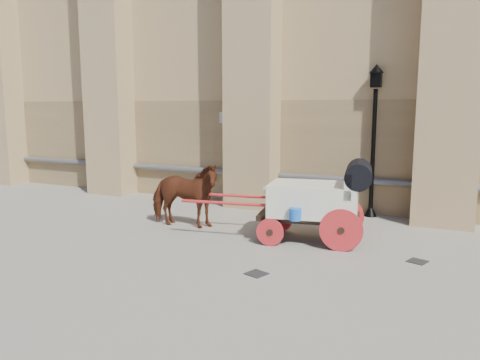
% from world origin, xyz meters
% --- Properties ---
extents(ground, '(90.00, 90.00, 0.00)m').
position_xyz_m(ground, '(0.00, 0.00, 0.00)').
color(ground, gray).
rests_on(ground, ground).
extents(horse, '(1.92, 1.07, 1.54)m').
position_xyz_m(horse, '(-1.53, 0.82, 0.77)').
color(horse, '#642C16').
rests_on(horse, ground).
extents(carriage, '(4.08, 1.71, 1.73)m').
position_xyz_m(carriage, '(1.68, 0.99, 0.93)').
color(carriage, black).
rests_on(carriage, ground).
extents(street_lamp, '(0.36, 0.36, 3.87)m').
position_xyz_m(street_lamp, '(2.28, 3.80, 2.07)').
color(street_lamp, black).
rests_on(street_lamp, ground).
extents(drain_grate_near, '(0.41, 0.41, 0.01)m').
position_xyz_m(drain_grate_near, '(1.25, -1.38, 0.01)').
color(drain_grate_near, black).
rests_on(drain_grate_near, ground).
extents(drain_grate_far, '(0.41, 0.41, 0.01)m').
position_xyz_m(drain_grate_far, '(3.69, 0.46, 0.01)').
color(drain_grate_far, black).
rests_on(drain_grate_far, ground).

